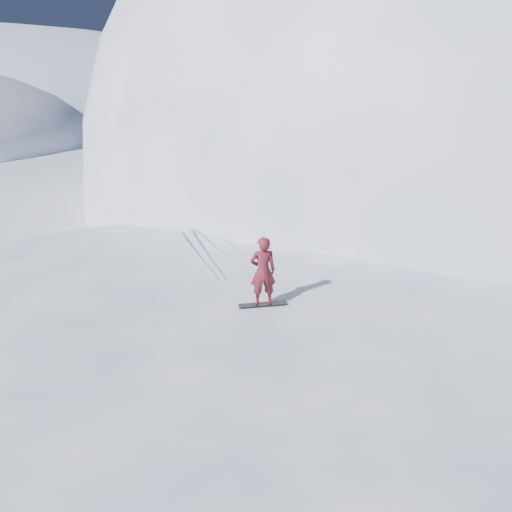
{
  "coord_description": "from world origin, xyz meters",
  "views": [
    {
      "loc": [
        -2.35,
        -11.5,
        8.56
      ],
      "look_at": [
        0.24,
        1.94,
        3.5
      ],
      "focal_mm": 35.0,
      "sensor_mm": 36.0,
      "label": 1
    }
  ],
  "objects": [
    {
      "name": "peak_shoulder",
      "position": [
        10.0,
        20.0,
        0.0
      ],
      "size": [
        28.0,
        24.0,
        18.0
      ],
      "primitive_type": "ellipsoid",
      "color": "white",
      "rests_on": "ground"
    },
    {
      "name": "near_ridge",
      "position": [
        1.0,
        3.0,
        0.0
      ],
      "size": [
        36.0,
        28.0,
        4.8
      ],
      "primitive_type": "ellipsoid",
      "color": "white",
      "rests_on": "ground"
    },
    {
      "name": "wind_bumps",
      "position": [
        -0.56,
        2.12,
        0.0
      ],
      "size": [
        16.0,
        14.4,
        1.0
      ],
      "color": "white",
      "rests_on": "ground"
    },
    {
      "name": "ground",
      "position": [
        0.0,
        0.0,
        0.0
      ],
      "size": [
        400.0,
        400.0,
        0.0
      ],
      "primitive_type": "plane",
      "color": "white",
      "rests_on": "ground"
    },
    {
      "name": "board_tracks",
      "position": [
        -0.69,
        5.96,
        2.42
      ],
      "size": [
        2.81,
        5.95,
        0.04
      ],
      "color": "silver",
      "rests_on": "ground"
    },
    {
      "name": "snowboard",
      "position": [
        0.24,
        0.94,
        2.41
      ],
      "size": [
        1.38,
        0.27,
        0.02
      ],
      "primitive_type": "cube",
      "rotation": [
        0.0,
        0.0,
        -0.01
      ],
      "color": "black",
      "rests_on": "near_ridge"
    },
    {
      "name": "summit_peak",
      "position": [
        22.0,
        26.0,
        0.0
      ],
      "size": [
        60.0,
        56.0,
        56.0
      ],
      "primitive_type": "ellipsoid",
      "color": "white",
      "rests_on": "ground"
    },
    {
      "name": "snowboarder",
      "position": [
        0.24,
        0.94,
        3.42
      ],
      "size": [
        0.73,
        0.48,
        1.99
      ],
      "primitive_type": "imported",
      "rotation": [
        0.0,
        0.0,
        3.13
      ],
      "color": "maroon",
      "rests_on": "snowboard"
    }
  ]
}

